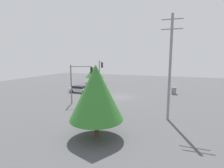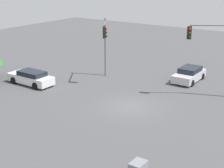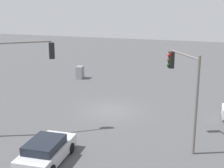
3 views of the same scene
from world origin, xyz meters
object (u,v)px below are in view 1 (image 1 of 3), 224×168
sedan_white (99,111)px  electrical_cabinet (174,91)px  sedan_silver (80,89)px  traffic_signal_main (100,70)px  traffic_signal_cross (80,77)px

sedan_white → electrical_cabinet: bearing=-116.3°
sedan_silver → electrical_cabinet: 18.52m
sedan_white → traffic_signal_main: traffic_signal_main is taller
sedan_white → traffic_signal_main: (6.52, -15.35, 3.72)m
sedan_white → traffic_signal_main: size_ratio=0.75×
traffic_signal_cross → traffic_signal_main: bearing=62.0°
sedan_white → sedan_silver: 15.41m
sedan_white → electrical_cabinet: 18.69m
traffic_signal_main → sedan_silver: bearing=-74.8°
sedan_silver → electrical_cabinet: sedan_silver is taller
electrical_cabinet → sedan_silver: bearing=14.8°
traffic_signal_cross → electrical_cabinet: (-13.65, -11.85, -3.35)m
electrical_cabinet → sedan_white: bearing=63.7°
sedan_white → traffic_signal_cross: 8.00m
sedan_silver → traffic_signal_cross: size_ratio=0.73×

